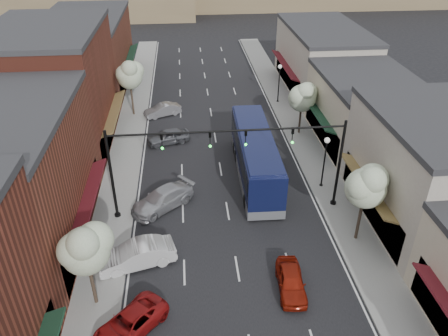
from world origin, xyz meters
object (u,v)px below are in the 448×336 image
object	(u,v)px
parked_car_e	(163,110)
parked_car_a	(130,324)
lamp_post_near	(325,154)
signal_mast_right	(308,153)
parked_car_d	(168,136)
coach_bus	(255,155)
signal_mast_left	(145,161)
parked_car_b	(137,255)
tree_right_near	(367,185)
tree_left_near	(85,248)
tree_right_far	(303,96)
lamp_post_far	(279,77)
parked_car_c	(162,199)
red_hatchback	(291,281)
tree_left_far	(130,74)

from	to	relation	value
parked_car_e	parked_car_a	bearing A→B (deg)	-25.40
lamp_post_near	parked_car_a	world-z (taller)	lamp_post_near
signal_mast_right	parked_car_d	distance (m)	15.62
parked_car_a	coach_bus	bearing A→B (deg)	101.13
signal_mast_left	parked_car_b	bearing A→B (deg)	-96.55
tree_right_near	signal_mast_left	bearing A→B (deg)	163.81
coach_bus	parked_car_b	xyz separation A→B (m)	(-8.93, -9.68, -1.19)
coach_bus	parked_car_b	world-z (taller)	coach_bus
tree_right_near	tree_left_near	size ratio (longest dim) A/B	1.05
tree_right_near	tree_right_far	world-z (taller)	tree_right_near
coach_bus	lamp_post_far	bearing A→B (deg)	72.80
signal_mast_right	tree_right_far	world-z (taller)	signal_mast_right
parked_car_d	parked_car_c	bearing A→B (deg)	-18.75
parked_car_e	coach_bus	bearing A→B (deg)	8.14
red_hatchback	lamp_post_near	bearing A→B (deg)	69.12
tree_left_near	tree_left_far	bearing A→B (deg)	90.00
tree_right_far	lamp_post_near	xyz separation A→B (m)	(-0.55, -9.44, -0.99)
parked_car_b	parked_car_c	world-z (taller)	parked_car_b
red_hatchback	parked_car_e	world-z (taller)	red_hatchback
tree_left_near	red_hatchback	size ratio (longest dim) A/B	1.49
tree_left_far	lamp_post_near	bearing A→B (deg)	-43.89
lamp_post_far	coach_bus	bearing A→B (deg)	-108.26
coach_bus	signal_mast_left	bearing A→B (deg)	-149.88
lamp_post_near	red_hatchback	xyz separation A→B (m)	(-4.89, -10.46, -2.36)
tree_left_far	parked_car_a	size ratio (longest dim) A/B	1.41
tree_right_near	parked_car_e	size ratio (longest dim) A/B	1.52
tree_right_far	parked_car_d	xyz separation A→B (m)	(-12.84, -0.71, -3.30)
signal_mast_left	parked_car_b	size ratio (longest dim) A/B	1.71
tree_right_near	tree_left_near	world-z (taller)	tree_right_near
tree_left_near	lamp_post_far	bearing A→B (deg)	60.22
tree_right_far	coach_bus	size ratio (longest dim) A/B	0.43
tree_right_near	lamp_post_near	world-z (taller)	tree_right_near
signal_mast_left	lamp_post_far	world-z (taller)	signal_mast_left
signal_mast_left	lamp_post_near	distance (m)	13.75
tree_left_near	lamp_post_far	world-z (taller)	tree_left_near
coach_bus	parked_car_b	distance (m)	13.23
signal_mast_left	tree_left_far	distance (m)	18.14
red_hatchback	parked_car_e	xyz separation A→B (m)	(-8.10, 25.55, -0.00)
parked_car_e	red_hatchback	bearing A→B (deg)	-5.72
tree_left_near	tree_left_far	size ratio (longest dim) A/B	0.93
tree_right_far	parked_car_b	size ratio (longest dim) A/B	1.13
tree_left_near	lamp_post_far	xyz separation A→B (m)	(16.05, 28.06, -1.22)
lamp_post_near	parked_car_d	bearing A→B (deg)	144.62
parked_car_a	parked_car_e	xyz separation A→B (m)	(1.01, 27.69, 0.04)
tree_right_far	parked_car_a	distance (m)	26.63
signal_mast_left	lamp_post_far	size ratio (longest dim) A/B	1.85
signal_mast_right	red_hatchback	distance (m)	9.30
tree_left_far	parked_car_a	world-z (taller)	tree_left_far
tree_left_far	red_hatchback	world-z (taller)	tree_left_far
tree_right_far	parked_car_c	world-z (taller)	tree_right_far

